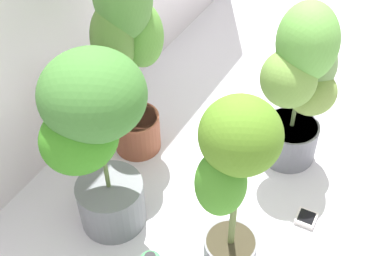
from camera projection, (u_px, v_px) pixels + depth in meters
name	position (u px, v px, depth m)	size (l,w,h in m)	color
ground_plane	(240.00, 200.00, 2.18)	(8.00, 8.00, 0.00)	silver
potted_plant_back_left	(94.00, 133.00, 1.75)	(0.48, 0.47, 0.82)	slate
potted_plant_front_left	(233.00, 188.00, 1.57)	(0.30, 0.27, 0.86)	slate
potted_plant_back_center	(128.00, 42.00, 2.01)	(0.36, 0.32, 0.99)	#9A5237
potted_plant_front_right	(302.00, 79.00, 2.06)	(0.43, 0.37, 0.78)	slate
hygrometer_box	(306.00, 218.00, 2.10)	(0.08, 0.08, 0.03)	white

